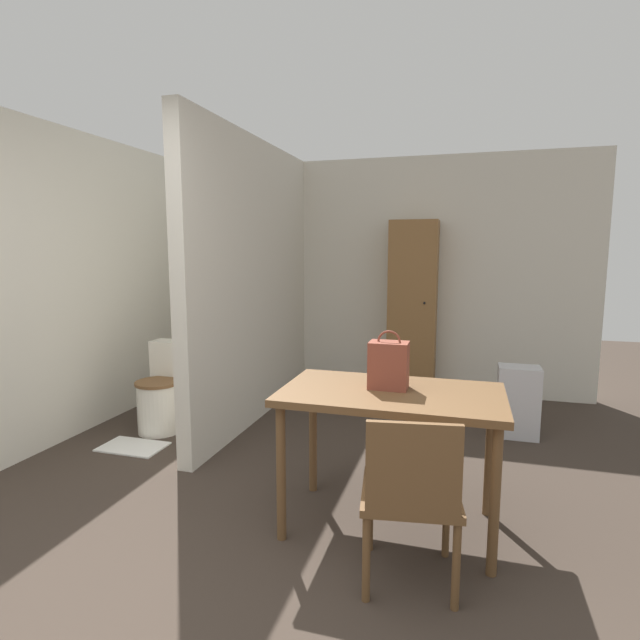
% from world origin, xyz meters
% --- Properties ---
extents(wall_back, '(4.88, 0.12, 2.50)m').
position_xyz_m(wall_back, '(0.00, 4.09, 1.25)').
color(wall_back, beige).
rests_on(wall_back, ground_plane).
extents(wall_left, '(0.12, 5.03, 2.50)m').
position_xyz_m(wall_left, '(-2.00, 2.01, 1.25)').
color(wall_left, beige).
rests_on(wall_left, ground_plane).
extents(partition_wall, '(0.12, 2.51, 2.50)m').
position_xyz_m(partition_wall, '(-0.70, 2.77, 1.25)').
color(partition_wall, beige).
rests_on(partition_wall, ground_plane).
extents(dining_table, '(1.18, 0.69, 0.78)m').
position_xyz_m(dining_table, '(0.77, 1.23, 0.69)').
color(dining_table, brown).
rests_on(dining_table, ground_plane).
extents(wooden_chair, '(0.50, 0.50, 0.83)m').
position_xyz_m(wooden_chair, '(0.94, 0.75, 0.46)').
color(wooden_chair, brown).
rests_on(wooden_chair, ground_plane).
extents(toilet, '(0.38, 0.52, 0.74)m').
position_xyz_m(toilet, '(-1.32, 2.22, 0.32)').
color(toilet, silver).
rests_on(toilet, ground_plane).
extents(handbag, '(0.21, 0.14, 0.32)m').
position_xyz_m(handbag, '(0.75, 1.28, 0.91)').
color(handbag, brown).
rests_on(handbag, dining_table).
extents(wooden_cabinet, '(0.49, 0.36, 1.83)m').
position_xyz_m(wooden_cabinet, '(0.61, 3.84, 0.92)').
color(wooden_cabinet, brown).
rests_on(wooden_cabinet, ground_plane).
extents(bath_mat, '(0.49, 0.31, 0.01)m').
position_xyz_m(bath_mat, '(-1.32, 1.78, 0.01)').
color(bath_mat, silver).
rests_on(bath_mat, ground_plane).
extents(space_heater, '(0.33, 0.24, 0.59)m').
position_xyz_m(space_heater, '(1.59, 2.89, 0.30)').
color(space_heater, '#BCBCC1').
rests_on(space_heater, ground_plane).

